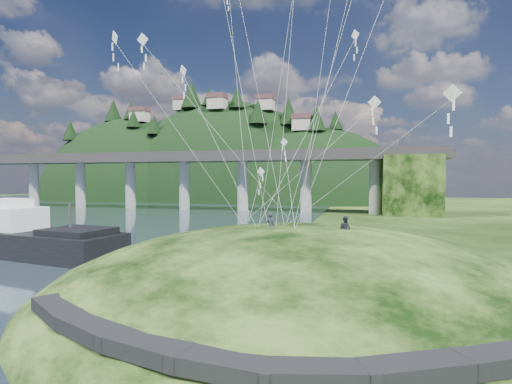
# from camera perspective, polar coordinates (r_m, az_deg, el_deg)

# --- Properties ---
(ground) EXTENTS (320.00, 320.00, 0.00)m
(ground) POSITION_cam_1_polar(r_m,az_deg,el_deg) (27.18, -11.92, -15.27)
(ground) COLOR black
(ground) RESTS_ON ground
(grass_hill) EXTENTS (36.00, 32.00, 13.00)m
(grass_hill) POSITION_cam_1_polar(r_m,az_deg,el_deg) (27.15, 6.31, -18.61)
(grass_hill) COLOR black
(grass_hill) RESTS_ON ground
(footpath) EXTENTS (22.29, 5.84, 0.83)m
(footpath) POSITION_cam_1_polar(r_m,az_deg,el_deg) (15.28, -2.93, -20.94)
(footpath) COLOR black
(footpath) RESTS_ON ground
(bridge) EXTENTS (160.00, 11.00, 15.00)m
(bridge) POSITION_cam_1_polar(r_m,az_deg,el_deg) (100.76, -7.34, 2.89)
(bridge) COLOR #2D2B2B
(bridge) RESTS_ON ground
(far_ridge) EXTENTS (153.00, 70.00, 94.50)m
(far_ridge) POSITION_cam_1_polar(r_m,az_deg,el_deg) (156.27, -5.86, -3.74)
(far_ridge) COLOR black
(far_ridge) RESTS_ON ground
(work_barge) EXTENTS (22.56, 9.19, 7.67)m
(work_barge) POSITION_cam_1_polar(r_m,az_deg,el_deg) (48.36, -30.02, -5.57)
(work_barge) COLOR black
(work_barge) RESTS_ON ground
(wooden_dock) EXTENTS (12.98, 4.02, 0.92)m
(wooden_dock) POSITION_cam_1_polar(r_m,az_deg,el_deg) (32.22, -12.66, -11.78)
(wooden_dock) COLOR #311F14
(wooden_dock) RESTS_ON ground
(kite_flyers) EXTENTS (5.59, 0.95, 1.78)m
(kite_flyers) POSITION_cam_1_polar(r_m,az_deg,el_deg) (25.25, 8.62, -3.21)
(kite_flyers) COLOR #292A36
(kite_flyers) RESTS_ON ground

